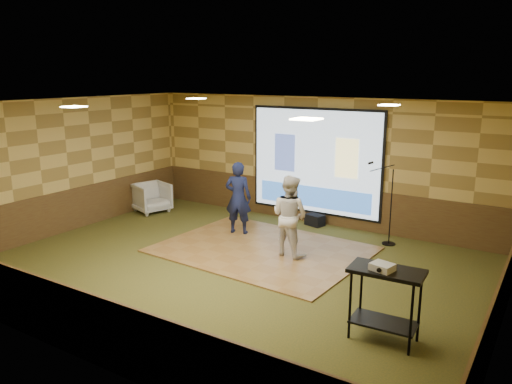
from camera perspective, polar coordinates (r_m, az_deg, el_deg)
The scene contains 19 objects.
ground at distance 9.37m, azimuth -2.71°, elevation -8.69°, with size 9.00×9.00×0.00m, color #353C1B.
room_shell at distance 8.80m, azimuth -2.86°, elevation 4.05°, with size 9.04×7.04×3.02m.
wainscot_back at distance 12.10m, azimuth 6.71°, elevation -1.28°, with size 9.00×0.04×0.95m, color #4A2C18.
wainscot_front at distance 6.88m, azimuth -20.03°, elevation -13.77°, with size 9.00×0.04×0.95m, color #4A2C18.
wainscot_left at distance 12.22m, azimuth -20.26°, elevation -1.88°, with size 0.04×7.00×0.95m, color #4A2C18.
wainscot_right at distance 7.75m, azimuth 26.18°, elevation -11.20°, with size 0.04×7.00×0.95m, color #4A2C18.
projector_screen at distance 11.84m, azimuth 6.75°, elevation 3.36°, with size 3.32×0.06×2.52m.
downlight_nw at distance 11.46m, azimuth -6.85°, elevation 10.55°, with size 0.32×0.32×0.02m, color #FFF0BF.
downlight_ne at distance 9.35m, azimuth 14.98°, elevation 9.58°, with size 0.32×0.32×0.02m, color #FFF0BF.
downlight_sw at distance 9.13m, azimuth -20.10°, elevation 9.14°, with size 0.32×0.32×0.02m, color #FFF0BF.
downlight_se at distance 6.29m, azimuth 5.79°, elevation 8.30°, with size 0.32×0.32×0.02m, color #FFF0BF.
dance_floor at distance 10.26m, azimuth 0.70°, elevation -6.58°, with size 4.03×3.07×0.03m, color olive.
player_left at distance 11.05m, azimuth -2.05°, elevation -0.66°, with size 0.59×0.39×1.62m, color #141B40.
player_right at distance 9.72m, azimuth 3.86°, elevation -2.70°, with size 0.78×0.61×1.60m, color beige.
av_table at distance 6.95m, azimuth 14.59°, elevation -10.80°, with size 0.97×0.51×1.02m.
projector at distance 6.77m, azimuth 14.24°, elevation -8.30°, with size 0.28×0.23×0.09m, color silver.
mic_stand at distance 10.84m, azimuth 14.78°, elevation -3.27°, with size 0.68×0.28×1.74m.
banquet_chair at distance 13.24m, azimuth -11.83°, elevation -0.61°, with size 0.81×0.84×0.76m, color gray.
duffel_bag at distance 11.93m, azimuth 6.74°, elevation -3.19°, with size 0.43×0.28×0.26m, color black.
Camera 1 is at (4.98, -7.11, 3.52)m, focal length 35.00 mm.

